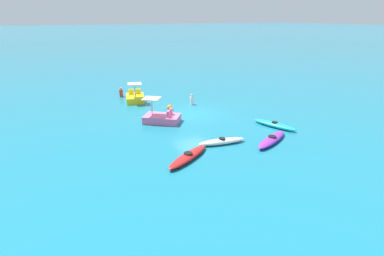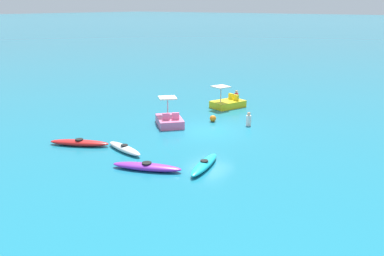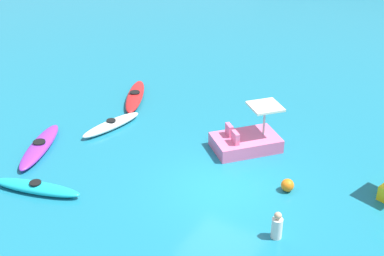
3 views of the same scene
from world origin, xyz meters
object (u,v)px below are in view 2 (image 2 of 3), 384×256
(kayak_red, at_px, (79,143))
(buoy_orange, at_px, (213,118))
(person_by_kayaks, at_px, (249,120))
(kayak_white, at_px, (124,148))
(kayak_purple, at_px, (147,167))
(kayak_cyan, at_px, (204,165))
(pedal_boat_yellow, at_px, (228,103))
(pedal_boat_pink, at_px, (169,120))
(person_near_shore, at_px, (236,96))

(kayak_red, bearing_deg, buoy_orange, -19.45)
(person_by_kayaks, bearing_deg, kayak_white, 162.14)
(kayak_purple, bearing_deg, kayak_red, 86.43)
(kayak_purple, height_order, kayak_cyan, same)
(kayak_red, relative_size, person_by_kayaks, 3.69)
(kayak_white, bearing_deg, pedal_boat_yellow, 5.30)
(kayak_white, height_order, pedal_boat_pink, pedal_boat_pink)
(buoy_orange, relative_size, person_by_kayaks, 0.49)
(kayak_purple, xyz_separation_m, person_by_kayaks, (9.42, 0.06, 0.22))
(pedal_boat_yellow, relative_size, person_by_kayaks, 3.10)
(kayak_red, xyz_separation_m, pedal_boat_yellow, (12.41, -1.58, 0.17))
(person_near_shore, bearing_deg, kayak_red, 176.06)
(person_near_shore, bearing_deg, pedal_boat_pink, -178.26)
(kayak_white, relative_size, person_by_kayaks, 3.26)
(kayak_white, relative_size, person_near_shore, 3.26)
(kayak_red, height_order, pedal_boat_pink, pedal_boat_pink)
(kayak_cyan, bearing_deg, pedal_boat_yellow, 27.83)
(pedal_boat_yellow, height_order, person_by_kayaks, pedal_boat_yellow)
(pedal_boat_yellow, distance_m, pedal_boat_pink, 6.32)
(pedal_boat_yellow, xyz_separation_m, person_by_kayaks, (-3.32, -3.73, 0.05))
(pedal_boat_yellow, height_order, pedal_boat_pink, same)
(pedal_boat_pink, distance_m, person_near_shore, 8.47)
(person_by_kayaks, bearing_deg, kayak_cyan, -165.09)
(person_near_shore, bearing_deg, kayak_cyan, -154.13)
(kayak_red, bearing_deg, person_by_kayaks, -30.31)
(buoy_orange, bearing_deg, kayak_white, 177.48)
(pedal_boat_pink, bearing_deg, person_by_kayaks, -53.59)
(kayak_white, bearing_deg, kayak_purple, -113.23)
(pedal_boat_yellow, relative_size, pedal_boat_pink, 0.97)
(person_by_kayaks, bearing_deg, kayak_purple, -179.66)
(pedal_boat_pink, relative_size, buoy_orange, 6.56)
(kayak_purple, relative_size, kayak_red, 1.03)
(kayak_purple, xyz_separation_m, kayak_red, (0.34, 5.37, -0.00))
(kayak_purple, xyz_separation_m, buoy_orange, (8.79, 2.38, 0.05))
(person_near_shore, bearing_deg, buoy_orange, -161.97)
(kayak_red, relative_size, pedal_boat_yellow, 1.19)
(buoy_orange, xyz_separation_m, person_near_shore, (6.10, 1.99, 0.17))
(kayak_purple, xyz_separation_m, kayak_cyan, (1.86, -1.96, -0.00))
(pedal_boat_yellow, bearing_deg, kayak_cyan, -152.17)
(kayak_white, bearing_deg, kayak_red, 107.39)
(person_near_shore, relative_size, person_by_kayaks, 1.00)
(buoy_orange, distance_m, person_near_shore, 6.42)
(pedal_boat_pink, bearing_deg, kayak_red, 168.34)
(pedal_boat_yellow, xyz_separation_m, buoy_orange, (-3.95, -1.41, -0.12))
(kayak_white, xyz_separation_m, person_near_shore, (13.73, 1.65, 0.22))
(kayak_red, distance_m, pedal_boat_pink, 6.23)
(kayak_cyan, height_order, pedal_boat_yellow, pedal_boat_yellow)
(pedal_boat_pink, height_order, person_by_kayaks, pedal_boat_pink)
(kayak_red, xyz_separation_m, kayak_white, (0.83, -2.65, 0.00))
(kayak_cyan, xyz_separation_m, person_near_shore, (13.04, 6.32, 0.22))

